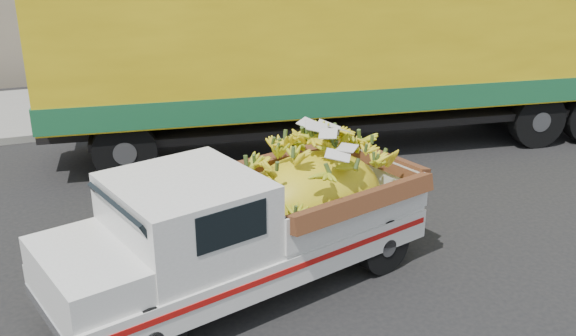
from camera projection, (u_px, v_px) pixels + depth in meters
name	position (u px, v px, depth m)	size (l,w,h in m)	color
ground	(371.00, 275.00, 8.24)	(100.00, 100.00, 0.00)	black
curb	(225.00, 117.00, 14.59)	(60.00, 0.25, 0.15)	gray
sidewalk	(204.00, 96.00, 16.43)	(60.00, 4.00, 0.14)	gray
pickup_truck	(267.00, 217.00, 7.84)	(4.93, 2.94, 1.63)	black
semi_trailer	(358.00, 39.00, 12.37)	(12.04, 3.90, 3.80)	black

